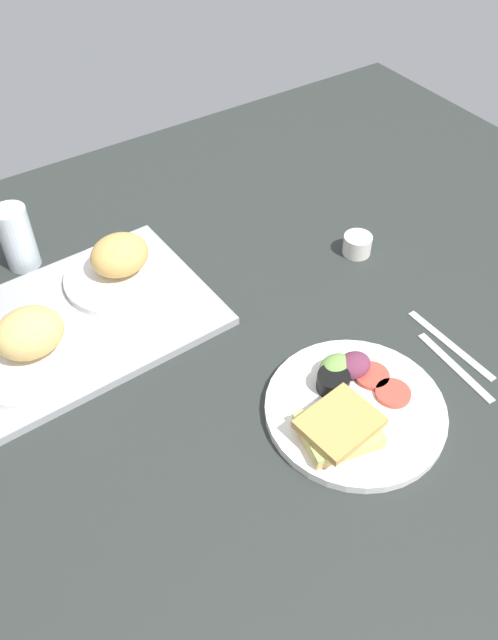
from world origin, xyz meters
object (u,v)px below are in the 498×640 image
object	(u,v)px
drinking_glass	(17,238)
fork	(455,366)
serving_tray	(82,320)
bread_plate_far	(120,265)
espresso_cup	(357,245)
bread_plate_near	(32,343)
knife	(450,344)
plate_with_salad	(351,406)

from	to	relation	value
drinking_glass	fork	bearing A→B (deg)	-51.98
serving_tray	drinking_glass	bearing A→B (deg)	98.11
serving_tray	bread_plate_far	world-z (taller)	bread_plate_far
bread_plate_far	fork	distance (cm)	61.87
fork	espresso_cup	bearing A→B (deg)	-6.97
serving_tray	drinking_glass	world-z (taller)	drinking_glass
bread_plate_near	bread_plate_far	size ratio (longest dim) A/B	1.06
bread_plate_far	knife	world-z (taller)	bread_plate_far
bread_plate_far	espresso_cup	bearing A→B (deg)	-21.56
bread_plate_near	plate_with_salad	world-z (taller)	bread_plate_near
serving_tray	espresso_cup	bearing A→B (deg)	-12.21
bread_plate_near	knife	size ratio (longest dim) A/B	1.15
plate_with_salad	knife	xyz separation A→B (cm)	(23.66, 1.59, -1.47)
plate_with_salad	knife	world-z (taller)	plate_with_salad
bread_plate_far	fork	xyz separation A→B (cm)	(37.32, -49.14, -4.50)
serving_tray	bread_plate_far	size ratio (longest dim) A/B	2.19
espresso_cup	fork	xyz separation A→B (cm)	(-5.61, -32.18, -1.75)
plate_with_salad	fork	xyz separation A→B (cm)	(20.66, -2.41, -1.47)
bread_plate_near	fork	distance (cm)	69.83
plate_with_salad	drinking_glass	xyz separation A→B (cm)	(-30.20, 62.63, 4.71)
serving_tray	fork	size ratio (longest dim) A/B	2.65
plate_with_salad	drinking_glass	distance (cm)	69.69
fork	serving_tray	bearing A→B (deg)	50.48
bread_plate_near	espresso_cup	distance (cm)	63.71
bread_plate_far	plate_with_salad	distance (cm)	49.70
espresso_cup	bread_plate_near	bearing A→B (deg)	173.72
bread_plate_far	drinking_glass	bearing A→B (deg)	130.42
drinking_glass	bread_plate_far	bearing A→B (deg)	-49.58
espresso_cup	knife	bearing A→B (deg)	-95.30
drinking_glass	serving_tray	bearing A→B (deg)	-81.89
bread_plate_far	knife	bearing A→B (deg)	-48.23
bread_plate_near	plate_with_salad	bearing A→B (deg)	-44.79
bread_plate_far	espresso_cup	world-z (taller)	bread_plate_far
knife	plate_with_salad	bearing A→B (deg)	92.58
espresso_cup	knife	xyz separation A→B (cm)	(-2.61, -28.18, -1.75)
serving_tray	bread_plate_far	bearing A→B (deg)	27.22
bread_plate_near	fork	world-z (taller)	bread_plate_near
fork	knife	xyz separation A→B (cm)	(3.00, 4.00, 0.00)
espresso_cup	fork	distance (cm)	32.71
serving_tray	knife	bearing A→B (deg)	-38.02
serving_tray	bread_plate_near	bearing A→B (deg)	-154.92
plate_with_salad	knife	size ratio (longest dim) A/B	1.48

